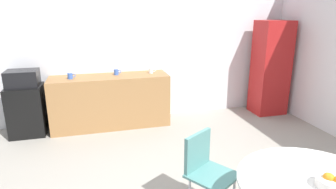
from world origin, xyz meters
name	(u,v)px	position (x,y,z in m)	size (l,w,h in m)	color
wall_back	(136,49)	(0.00, 3.00, 1.30)	(6.00, 0.10, 2.60)	silver
counter_block	(111,101)	(-0.52, 2.65, 0.45)	(2.00, 0.60, 0.90)	#9E7042
mini_fridge	(27,110)	(-1.87, 2.65, 0.41)	(0.54, 0.54, 0.81)	black
microwave	(22,78)	(-1.87, 2.65, 0.94)	(0.48, 0.38, 0.26)	black
locker_cabinet	(271,68)	(2.55, 2.55, 0.90)	(0.60, 0.50, 1.80)	#B21E1E
chair_teal	(205,164)	(0.22, 0.12, 0.52)	(0.58, 0.58, 0.83)	silver
fruit_bowl	(332,182)	(0.82, -0.80, 0.80)	(0.22, 0.22, 0.11)	silver
mug_white	(116,72)	(-0.39, 2.72, 0.95)	(0.13, 0.08, 0.09)	#3F66BF
mug_green	(70,76)	(-1.15, 2.61, 0.95)	(0.13, 0.08, 0.09)	#3F66BF
mug_red	(151,71)	(0.22, 2.69, 0.95)	(0.13, 0.08, 0.09)	white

